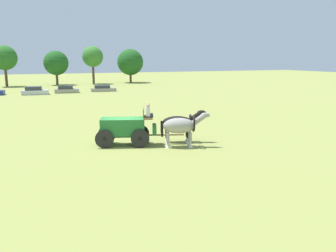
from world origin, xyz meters
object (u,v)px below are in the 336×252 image
object	(u,v)px
draft_horse_near	(179,123)
parked_vehicle_e	(103,89)
draft_horse_off	(181,126)
parked_vehicle_d	(66,90)
parked_vehicle_c	(35,91)
show_wagon	(125,127)

from	to	relation	value
draft_horse_near	parked_vehicle_e	world-z (taller)	draft_horse_near
draft_horse_off	parked_vehicle_d	xyz separation A→B (m)	(-2.85, 38.82, -0.83)
draft_horse_near	parked_vehicle_c	bearing A→B (deg)	102.58
show_wagon	parked_vehicle_c	world-z (taller)	show_wagon
draft_horse_near	parked_vehicle_e	xyz separation A→B (m)	(2.78, 37.83, -0.85)
show_wagon	parked_vehicle_c	xyz separation A→B (m)	(-4.56, 36.08, -0.67)
parked_vehicle_c	parked_vehicle_d	size ratio (longest dim) A/B	1.03
draft_horse_off	parked_vehicle_e	world-z (taller)	draft_horse_off
parked_vehicle_c	parked_vehicle_e	distance (m)	11.01
show_wagon	parked_vehicle_c	size ratio (longest dim) A/B	1.38
show_wagon	parked_vehicle_c	distance (m)	36.37
draft_horse_near	parked_vehicle_d	xyz separation A→B (m)	(-3.29, 37.59, -0.80)
show_wagon	parked_vehicle_d	distance (m)	37.06
parked_vehicle_c	parked_vehicle_d	bearing A→B (deg)	11.34
show_wagon	parked_vehicle_e	size ratio (longest dim) A/B	1.30
parked_vehicle_e	draft_horse_off	bearing A→B (deg)	-94.71
parked_vehicle_c	parked_vehicle_e	xyz separation A→B (m)	(10.95, 1.21, -0.09)
draft_horse_near	parked_vehicle_d	bearing A→B (deg)	95.00
draft_horse_near	parked_vehicle_c	size ratio (longest dim) A/B	0.72
show_wagon	draft_horse_near	size ratio (longest dim) A/B	1.92
parked_vehicle_d	parked_vehicle_e	bearing A→B (deg)	2.19
show_wagon	draft_horse_off	size ratio (longest dim) A/B	1.88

